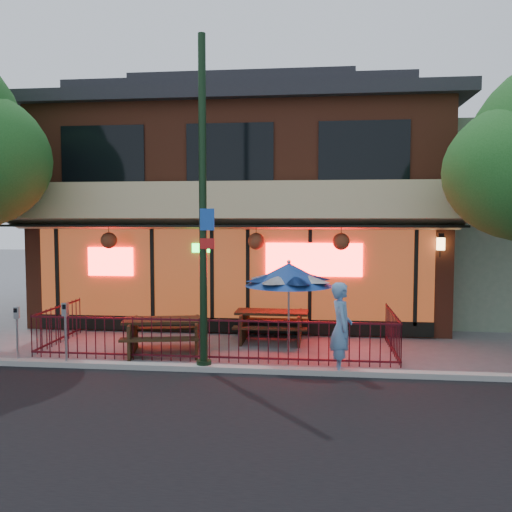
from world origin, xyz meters
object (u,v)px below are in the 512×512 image
at_px(street_light, 203,222).
at_px(parking_meter_near, 66,323).
at_px(pedestrian, 341,328).
at_px(parking_meter_far, 17,325).
at_px(picnic_table_left, 165,331).
at_px(picnic_table_right, 272,321).
at_px(patio_umbrella, 289,274).

distance_m(street_light, parking_meter_near, 3.75).
bearing_deg(pedestrian, street_light, 86.97).
distance_m(street_light, parking_meter_far, 4.78).
height_order(picnic_table_left, picnic_table_right, picnic_table_left).
height_order(pedestrian, parking_meter_far, pedestrian).
xyz_separation_m(picnic_table_right, parking_meter_near, (-4.26, -2.88, 0.42)).
bearing_deg(parking_meter_far, picnic_table_left, 22.89).
xyz_separation_m(picnic_table_left, picnic_table_right, (2.43, 1.54, -0.02)).
height_order(picnic_table_right, patio_umbrella, patio_umbrella).
relative_size(picnic_table_left, patio_umbrella, 0.96).
distance_m(street_light, picnic_table_right, 4.03).
relative_size(picnic_table_right, pedestrian, 0.99).
bearing_deg(parking_meter_near, street_light, 1.46).
bearing_deg(picnic_table_left, parking_meter_near, -143.66).
xyz_separation_m(street_light, parking_meter_far, (-4.20, 0.00, -2.28)).
distance_m(picnic_table_left, pedestrian, 4.29).
xyz_separation_m(picnic_table_right, pedestrian, (1.67, -2.75, 0.43)).
xyz_separation_m(picnic_table_right, parking_meter_far, (-5.42, -2.80, 0.34)).
height_order(picnic_table_left, parking_meter_near, parking_meter_near).
distance_m(street_light, pedestrian, 3.63).
relative_size(street_light, pedestrian, 3.67).
bearing_deg(patio_umbrella, picnic_table_left, 176.85).
bearing_deg(parking_meter_far, picnic_table_right, 27.32).
bearing_deg(parking_meter_far, street_light, -0.04).
height_order(patio_umbrella, pedestrian, patio_umbrella).
relative_size(patio_umbrella, pedestrian, 1.19).
bearing_deg(picnic_table_right, parking_meter_far, -152.68).
bearing_deg(pedestrian, picnic_table_right, 27.17).
height_order(street_light, pedestrian, street_light).
relative_size(street_light, patio_umbrella, 3.07).
bearing_deg(pedestrian, picnic_table_left, 69.44).
bearing_deg(pedestrian, parking_meter_near, 87.18).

